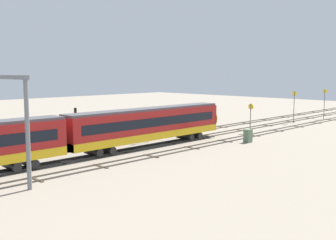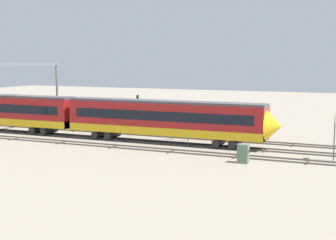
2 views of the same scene
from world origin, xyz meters
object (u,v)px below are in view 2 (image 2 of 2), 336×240
(overhead_gantry, at_px, (25,83))
(speed_sign_near_foreground, at_px, (335,130))
(relay_cabinet, at_px, (243,154))
(signal_light_trackside_approach, at_px, (138,108))
(signal_light_trackside_departure, at_px, (188,117))

(overhead_gantry, bearing_deg, speed_sign_near_foreground, -3.63)
(speed_sign_near_foreground, xyz_separation_m, relay_cabinet, (-7.67, -4.61, -2.11))
(overhead_gantry, xyz_separation_m, speed_sign_near_foreground, (38.79, -2.46, -3.56))
(relay_cabinet, bearing_deg, speed_sign_near_foreground, 30.97)
(overhead_gantry, bearing_deg, signal_light_trackside_approach, 26.94)
(signal_light_trackside_departure, bearing_deg, signal_light_trackside_approach, 155.98)
(speed_sign_near_foreground, height_order, relay_cabinet, speed_sign_near_foreground)
(speed_sign_near_foreground, height_order, signal_light_trackside_departure, speed_sign_near_foreground)
(speed_sign_near_foreground, distance_m, relay_cabinet, 9.20)
(overhead_gantry, height_order, signal_light_trackside_departure, overhead_gantry)
(overhead_gantry, xyz_separation_m, signal_light_trackside_departure, (21.69, 2.74, -3.66))
(speed_sign_near_foreground, relative_size, signal_light_trackside_approach, 0.92)
(signal_light_trackside_approach, bearing_deg, signal_light_trackside_departure, -24.02)
(signal_light_trackside_approach, bearing_deg, relay_cabinet, -37.07)
(signal_light_trackside_approach, distance_m, signal_light_trackside_departure, 9.52)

